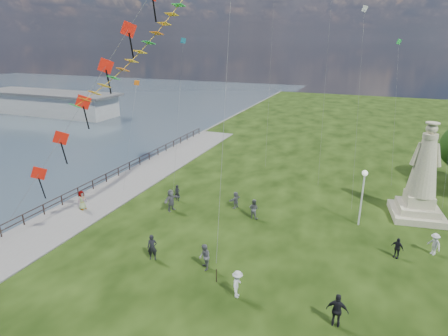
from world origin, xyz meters
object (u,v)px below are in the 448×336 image
at_px(lamppost, 363,186).
at_px(person_8, 434,244).
at_px(person_5, 171,200).
at_px(person_3, 337,310).
at_px(person_7, 254,209).
at_px(person_6, 177,193).
at_px(person_10, 82,201).
at_px(person_2, 237,284).
at_px(person_0, 152,247).
at_px(person_9, 397,248).
at_px(person_11, 236,200).
at_px(statue, 422,183).
at_px(person_1, 205,257).
at_px(pier_pavilion, 50,103).

height_order(lamppost, person_8, lamppost).
distance_m(lamppost, person_5, 15.54).
bearing_deg(person_3, person_7, -51.83).
relative_size(person_6, person_10, 0.90).
bearing_deg(person_7, lamppost, -155.80).
bearing_deg(person_8, person_2, -87.93).
relative_size(person_0, person_9, 1.22).
distance_m(person_6, person_8, 20.53).
xyz_separation_m(person_2, person_7, (-2.13, 9.81, 0.00)).
xyz_separation_m(person_0, person_11, (2.37, 9.59, -0.14)).
height_order(person_8, person_10, person_10).
xyz_separation_m(person_3, person_10, (-21.62, 6.10, -0.11)).
distance_m(person_0, person_9, 16.30).
height_order(person_6, person_9, person_6).
xyz_separation_m(statue, person_7, (-12.41, -5.20, -2.16)).
xyz_separation_m(statue, person_1, (-13.11, -13.26, -2.12)).
bearing_deg(person_5, person_9, -75.31).
bearing_deg(person_11, person_6, -64.20).
bearing_deg(person_7, person_8, -172.49).
relative_size(person_2, person_6, 1.11).
relative_size(lamppost, person_2, 2.74).
relative_size(pier_pavilion, person_5, 15.74).
xyz_separation_m(pier_pavilion, person_10, (37.98, -34.00, -1.01)).
relative_size(pier_pavilion, person_7, 17.96).
bearing_deg(person_8, person_6, -132.01).
xyz_separation_m(lamppost, person_0, (-12.48, -10.23, -2.40)).
relative_size(lamppost, person_8, 2.88).
height_order(person_7, person_8, person_7).
relative_size(person_0, person_7, 1.06).
bearing_deg(person_6, person_9, -6.08).
height_order(statue, person_1, statue).
relative_size(pier_pavilion, person_3, 15.91).
bearing_deg(person_3, person_11, -48.62).
height_order(person_0, person_8, person_0).
height_order(pier_pavilion, person_10, pier_pavilion).
relative_size(lamppost, person_6, 3.04).
bearing_deg(person_10, person_11, -55.07).
height_order(person_2, person_10, person_10).
bearing_deg(pier_pavilion, statue, -21.05).
xyz_separation_m(person_6, person_11, (5.43, 0.54, -0.01)).
xyz_separation_m(person_3, person_5, (-14.56, 8.87, 0.01)).
xyz_separation_m(lamppost, person_10, (-22.09, -5.96, -2.45)).
distance_m(person_2, person_8, 14.18).
xyz_separation_m(person_2, person_11, (-4.17, 11.13, -0.09)).
bearing_deg(lamppost, person_5, -168.04).
xyz_separation_m(person_8, person_10, (-27.03, -3.30, 0.04)).
relative_size(lamppost, person_7, 2.73).
relative_size(statue, person_2, 4.76).
relative_size(person_7, person_10, 1.00).
bearing_deg(lamppost, person_2, -116.79).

